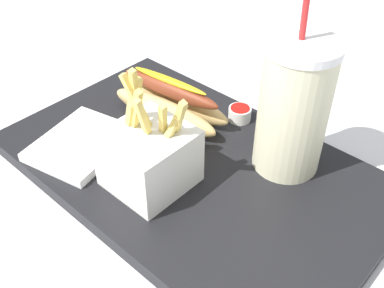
# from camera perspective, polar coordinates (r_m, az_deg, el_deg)

# --- Properties ---
(ground_plane) EXTENTS (2.40, 2.40, 0.02)m
(ground_plane) POSITION_cam_1_polar(r_m,az_deg,el_deg) (0.61, -0.00, -4.40)
(ground_plane) COLOR silver
(food_tray) EXTENTS (0.49, 0.30, 0.02)m
(food_tray) POSITION_cam_1_polar(r_m,az_deg,el_deg) (0.59, -0.00, -3.00)
(food_tray) COLOR black
(food_tray) RESTS_ON ground_plane
(soda_cup) EXTENTS (0.09, 0.09, 0.26)m
(soda_cup) POSITION_cam_1_polar(r_m,az_deg,el_deg) (0.55, 12.58, 4.44)
(soda_cup) COLOR beige
(soda_cup) RESTS_ON food_tray
(fries_basket) EXTENTS (0.09, 0.09, 0.15)m
(fries_basket) POSITION_cam_1_polar(r_m,az_deg,el_deg) (0.54, -5.38, -1.52)
(fries_basket) COLOR white
(fries_basket) RESTS_ON food_tray
(hot_dog_1) EXTENTS (0.18, 0.08, 0.07)m
(hot_dog_1) POSITION_cam_1_polar(r_m,az_deg,el_deg) (0.65, -2.75, 5.15)
(hot_dog_1) COLOR tan
(hot_dog_1) RESTS_ON food_tray
(ketchup_cup_1) EXTENTS (0.03, 0.03, 0.02)m
(ketchup_cup_1) POSITION_cam_1_polar(r_m,az_deg,el_deg) (0.65, 5.98, 3.87)
(ketchup_cup_1) COLOR white
(ketchup_cup_1) RESTS_ON food_tray
(napkin_stack) EXTENTS (0.13, 0.14, 0.01)m
(napkin_stack) POSITION_cam_1_polar(r_m,az_deg,el_deg) (0.62, -13.64, 0.02)
(napkin_stack) COLOR white
(napkin_stack) RESTS_ON food_tray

